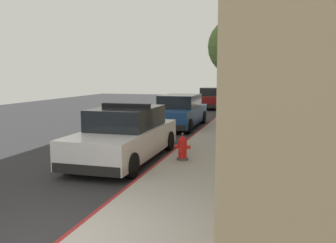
% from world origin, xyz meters
% --- Properties ---
extents(ground_plane, '(28.59, 60.00, 0.20)m').
position_xyz_m(ground_plane, '(-4.67, 10.00, -0.10)').
color(ground_plane, '#2B2B2D').
extents(sidewalk_pavement, '(2.66, 60.00, 0.16)m').
position_xyz_m(sidewalk_pavement, '(1.33, 10.00, 0.08)').
color(sidewalk_pavement, '#9E9991').
rests_on(sidewalk_pavement, ground).
extents(curb_painted_edge, '(0.08, 60.00, 0.16)m').
position_xyz_m(curb_painted_edge, '(-0.04, 10.00, 0.08)').
color(curb_painted_edge, maroon).
rests_on(curb_painted_edge, ground).
extents(police_cruiser, '(1.94, 4.84, 1.68)m').
position_xyz_m(police_cruiser, '(-1.26, 5.54, 0.74)').
color(police_cruiser, white).
rests_on(police_cruiser, ground).
extents(parked_car_silver_ahead, '(1.94, 4.84, 1.56)m').
position_xyz_m(parked_car_silver_ahead, '(-1.37, 12.55, 0.74)').
color(parked_car_silver_ahead, navy).
rests_on(parked_car_silver_ahead, ground).
extents(parked_car_dark_far, '(1.94, 4.84, 1.56)m').
position_xyz_m(parked_car_dark_far, '(-1.36, 23.04, 0.74)').
color(parked_car_dark_far, maroon).
rests_on(parked_car_dark_far, ground).
extents(fire_hydrant, '(0.44, 0.40, 0.76)m').
position_xyz_m(fire_hydrant, '(0.52, 5.34, 0.51)').
color(fire_hydrant, '#4C4C51').
rests_on(fire_hydrant, sidewalk_pavement).
extents(street_tree, '(2.37, 2.37, 4.68)m').
position_xyz_m(street_tree, '(1.45, 10.82, 3.62)').
color(street_tree, brown).
rests_on(street_tree, sidewalk_pavement).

